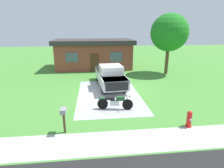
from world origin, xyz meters
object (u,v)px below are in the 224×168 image
(pickup_truck, at_px, (110,75))
(neighbor_house, at_px, (94,53))
(motorcycle, at_px, (115,102))
(shade_tree, at_px, (169,33))
(mailbox, at_px, (64,114))
(fire_hydrant, at_px, (189,119))

(pickup_truck, bearing_deg, neighbor_house, 98.69)
(motorcycle, height_order, neighbor_house, neighbor_house)
(shade_tree, distance_m, neighbor_house, 9.34)
(pickup_truck, height_order, neighbor_house, neighbor_house)
(neighbor_house, bearing_deg, shade_tree, -28.90)
(pickup_truck, relative_size, shade_tree, 0.90)
(neighbor_house, bearing_deg, mailbox, -96.25)
(mailbox, bearing_deg, shade_tree, 49.12)
(motorcycle, xyz_separation_m, neighbor_house, (-1.09, 12.95, 1.32))
(mailbox, xyz_separation_m, shade_tree, (9.53, 11.01, 3.42))
(motorcycle, relative_size, fire_hydrant, 2.53)
(mailbox, height_order, shade_tree, shade_tree)
(fire_hydrant, distance_m, neighbor_house, 16.18)
(fire_hydrant, relative_size, shade_tree, 0.14)
(pickup_truck, height_order, mailbox, pickup_truck)
(fire_hydrant, xyz_separation_m, mailbox, (-6.23, 0.13, 0.55))
(motorcycle, xyz_separation_m, pickup_truck, (0.15, 4.86, 0.48))
(neighbor_house, bearing_deg, pickup_truck, -81.31)
(motorcycle, bearing_deg, pickup_truck, 88.28)
(fire_hydrant, height_order, mailbox, mailbox)
(motorcycle, bearing_deg, fire_hydrant, -36.10)
(pickup_truck, height_order, shade_tree, shade_tree)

